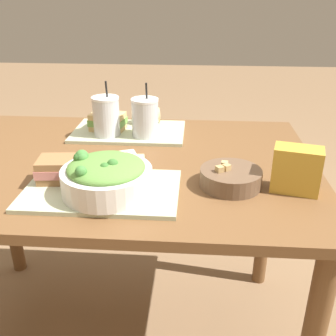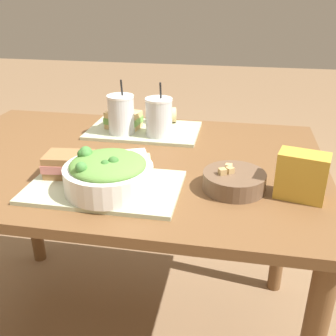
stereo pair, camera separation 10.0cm
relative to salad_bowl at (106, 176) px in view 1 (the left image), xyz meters
name	(u,v)px [view 1 (the left image)]	position (x,y,z in m)	size (l,w,h in m)	color
ground_plane	(123,334)	(-0.04, 0.24, -0.83)	(12.00, 12.00, 0.00)	#846647
dining_table	(114,189)	(-0.04, 0.24, -0.17)	(1.29, 0.87, 0.77)	brown
tray_near	(102,190)	(-0.02, 0.02, -0.05)	(0.42, 0.26, 0.01)	#B2BC99
tray_far	(129,132)	(-0.02, 0.49, -0.05)	(0.42, 0.26, 0.01)	#B2BC99
salad_bowl	(106,176)	(0.00, 0.00, 0.00)	(0.24, 0.24, 0.11)	white
soup_bowl	(231,177)	(0.33, 0.08, -0.03)	(0.17, 0.17, 0.07)	brown
sandwich_near	(63,169)	(-0.14, 0.06, -0.02)	(0.15, 0.11, 0.06)	olive
baguette_near	(126,164)	(0.03, 0.11, -0.02)	(0.11, 0.07, 0.06)	#DBBC84
sandwich_far	(108,122)	(-0.10, 0.49, -0.02)	(0.14, 0.11, 0.06)	tan
baguette_far	(148,115)	(0.04, 0.59, -0.02)	(0.10, 0.08, 0.06)	#DBBC84
drink_cup_dark	(106,117)	(-0.09, 0.43, 0.02)	(0.10, 0.10, 0.20)	silver
drink_cup_red	(145,119)	(0.05, 0.43, 0.02)	(0.10, 0.10, 0.19)	silver
chip_bag	(296,170)	(0.50, 0.07, 0.00)	(0.14, 0.10, 0.13)	gold
napkin_folded	(116,157)	(-0.03, 0.25, -0.06)	(0.17, 0.14, 0.00)	silver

